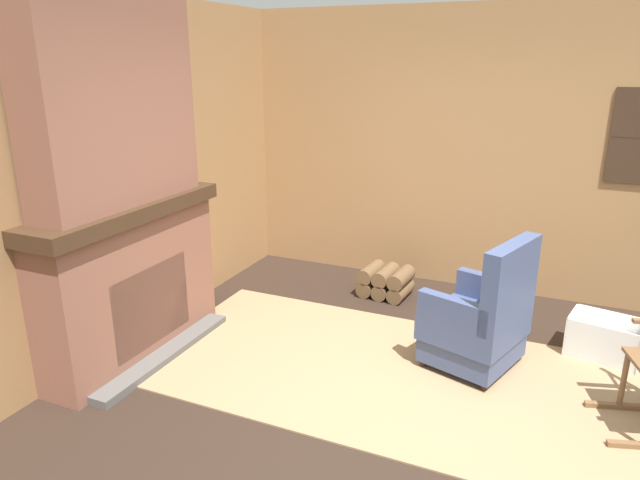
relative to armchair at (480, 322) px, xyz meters
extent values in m
plane|color=#2D2119|center=(-0.22, -0.83, -0.37)|extent=(14.00, 14.00, 0.00)
cube|color=#9E7247|center=(-2.67, -0.83, 0.97)|extent=(0.06, 5.44, 2.67)
cube|color=#9E7247|center=(-0.22, 1.62, 0.97)|extent=(5.44, 0.06, 2.67)
cube|color=brown|center=(-2.46, -0.83, 0.17)|extent=(0.37, 1.58, 1.09)
cube|color=black|center=(-2.31, -0.83, 0.06)|extent=(0.08, 0.82, 0.61)
cube|color=#565451|center=(-2.19, -0.83, -0.34)|extent=(0.16, 1.42, 0.06)
cube|color=#3D2819|center=(-2.46, -0.83, 0.77)|extent=(0.47, 1.68, 0.11)
cube|color=brown|center=(-2.46, -0.83, 1.56)|extent=(0.32, 1.39, 1.46)
cube|color=#997A56|center=(-0.47, -0.35, -0.36)|extent=(3.79, 1.80, 0.01)
cube|color=#3D4C75|center=(-0.05, 0.01, -0.19)|extent=(0.74, 0.77, 0.24)
cube|color=#3D4C75|center=(-0.05, 0.01, -0.04)|extent=(0.77, 0.81, 0.18)
cube|color=#3D4C75|center=(0.18, -0.06, 0.35)|extent=(0.32, 0.66, 0.59)
cube|color=#3D4C75|center=(-0.15, -0.25, 0.15)|extent=(0.54, 0.25, 0.20)
cube|color=#3D4C75|center=(0.02, 0.29, 0.15)|extent=(0.54, 0.25, 0.20)
cylinder|color=#332319|center=(-0.36, -0.16, -0.34)|extent=(0.06, 0.06, 0.06)
cylinder|color=#332319|center=(-0.19, 0.34, -0.34)|extent=(0.06, 0.06, 0.06)
cylinder|color=#332319|center=(0.10, -0.31, -0.34)|extent=(0.06, 0.06, 0.06)
cylinder|color=#332319|center=(0.26, 0.19, -0.34)|extent=(0.06, 0.06, 0.06)
cylinder|color=brown|center=(0.94, -0.18, -0.14)|extent=(0.05, 0.05, 0.38)
cylinder|color=brown|center=(-1.18, 1.02, -0.29)|extent=(0.18, 0.38, 0.15)
cylinder|color=brown|center=(-1.03, 1.01, -0.29)|extent=(0.18, 0.38, 0.15)
cylinder|color=brown|center=(-0.87, 1.00, -0.29)|extent=(0.18, 0.38, 0.15)
cylinder|color=brown|center=(-1.18, 1.02, -0.16)|extent=(0.18, 0.38, 0.15)
cylinder|color=brown|center=(-1.03, 1.01, -0.16)|extent=(0.18, 0.38, 0.15)
cylinder|color=brown|center=(-0.87, 1.00, -0.16)|extent=(0.18, 0.38, 0.15)
cube|color=white|center=(0.86, 0.54, -0.36)|extent=(0.57, 0.44, 0.01)
cube|color=white|center=(0.62, 0.59, -0.21)|extent=(0.08, 0.34, 0.32)
cube|color=white|center=(0.89, 0.70, -0.21)|extent=(0.50, 0.12, 0.32)
cube|color=white|center=(0.83, 0.38, -0.21)|extent=(0.50, 0.12, 0.32)
ellipsoid|color=white|center=(0.86, 0.54, -0.19)|extent=(0.45, 0.35, 0.19)
ellipsoid|color=#B24C42|center=(-2.49, -1.42, 0.88)|extent=(0.12, 0.12, 0.11)
cylinder|color=white|center=(-2.49, -1.42, 1.03)|extent=(0.07, 0.07, 0.20)
cube|color=black|center=(-2.49, -0.51, 0.88)|extent=(0.13, 0.21, 0.11)
cube|color=silver|center=(-2.43, -0.51, 0.89)|extent=(0.01, 0.04, 0.02)
cylinder|color=red|center=(-2.51, -0.85, 0.95)|extent=(0.06, 0.24, 0.24)
camera|label=1|loc=(0.45, -3.91, 1.83)|focal=32.00mm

